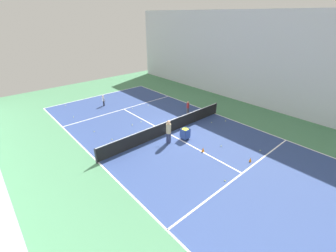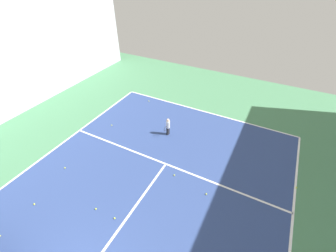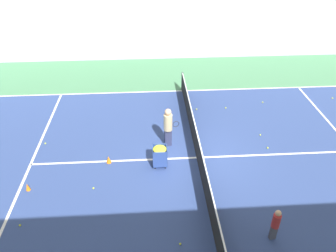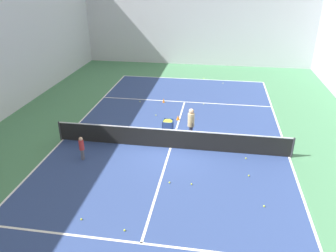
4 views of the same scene
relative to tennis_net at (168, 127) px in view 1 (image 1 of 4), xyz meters
name	(u,v)px [view 1 (image 1 of 4)]	position (x,y,z in m)	size (l,w,h in m)	color
ground_plane	(168,133)	(0.00, 0.00, -0.55)	(38.05, 38.05, 0.00)	#477F56
court_playing_area	(168,133)	(0.00, 0.00, -0.55)	(11.91, 24.38, 0.00)	navy
line_baseline_near	(99,96)	(0.00, -12.19, -0.55)	(11.91, 0.10, 0.00)	white
line_sideline_left	(215,114)	(-5.95, 0.00, -0.55)	(0.10, 24.38, 0.00)	white
line_sideline_right	(98,162)	(5.95, 0.00, -0.55)	(0.10, 24.38, 0.00)	white
line_service_near	(124,109)	(0.00, -6.70, -0.55)	(11.91, 0.10, 0.00)	white
line_service_far	(242,173)	(0.00, 6.70, -0.55)	(11.91, 0.10, 0.00)	white
line_centre_service	(168,133)	(0.00, 0.00, -0.55)	(0.10, 13.41, 0.00)	white
hall_enclosure_left	(250,59)	(-10.87, 0.00, 3.91)	(0.15, 34.35, 8.93)	silver
tennis_net	(168,127)	(0.00, 0.00, 0.00)	(12.21, 0.10, 1.07)	#2D2D33
player_near_baseline	(103,100)	(1.01, -8.87, 0.09)	(0.26, 0.57, 1.12)	black
coach_at_net	(169,130)	(0.94, 1.12, 0.48)	(0.43, 0.70, 1.81)	#2D3351
child_midcourt	(188,106)	(-4.07, -1.78, 0.14)	(0.27, 0.27, 1.22)	#4C4C56
ball_cart	(185,132)	(-0.37, 1.53, 0.07)	(0.57, 0.57, 0.89)	#2D478C
training_cone_0	(203,149)	(-0.07, 3.58, -0.40)	(0.20, 0.20, 0.30)	orange
training_cone_1	(250,160)	(-1.45, 6.37, -0.40)	(0.16, 0.16, 0.30)	orange
tennis_ball_0	(94,131)	(4.32, -4.10, -0.52)	(0.07, 0.07, 0.07)	yellow
tennis_ball_1	(212,122)	(-4.13, 1.08, -0.52)	(0.07, 0.07, 0.07)	yellow
tennis_ball_2	(226,121)	(-5.32, 1.69, -0.52)	(0.07, 0.07, 0.07)	yellow
tennis_ball_4	(66,105)	(4.00, -11.57, -0.52)	(0.07, 0.07, 0.07)	yellow
tennis_ball_5	(132,125)	(1.38, -3.08, -0.52)	(0.07, 0.07, 0.07)	yellow
tennis_ball_7	(123,147)	(3.82, -0.52, -0.52)	(0.07, 0.07, 0.07)	yellow
tennis_ball_8	(112,139)	(3.87, -2.03, -0.52)	(0.07, 0.07, 0.07)	yellow
tennis_ball_9	(74,117)	(4.52, -7.99, -0.52)	(0.07, 0.07, 0.07)	yellow
tennis_ball_10	(148,105)	(-2.46, -5.92, -0.52)	(0.07, 0.07, 0.07)	yellow
tennis_ball_11	(221,146)	(-1.55, 4.02, -0.52)	(0.07, 0.07, 0.07)	yellow
tennis_ball_12	(161,93)	(-5.99, -8.15, -0.52)	(0.07, 0.07, 0.07)	yellow
tennis_ball_13	(132,108)	(-0.72, -6.22, -0.52)	(0.07, 0.07, 0.07)	yellow
tennis_ball_14	(260,150)	(-3.09, 6.17, -0.52)	(0.07, 0.07, 0.07)	yellow
tennis_ball_15	(225,181)	(1.35, 6.45, -0.52)	(0.07, 0.07, 0.07)	yellow
tennis_ball_16	(141,122)	(0.42, -3.11, -0.52)	(0.07, 0.07, 0.07)	yellow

